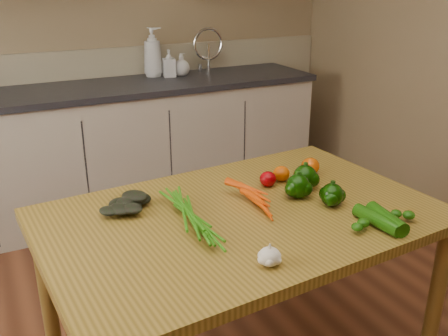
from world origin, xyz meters
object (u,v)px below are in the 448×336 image
object	(u,v)px
pepper_c	(332,195)
zucchini_b	(377,220)
table	(242,233)
tomato_b	(281,174)
soap_bottle_c	(181,65)
tomato_a	(268,179)
pepper_a	(298,186)
soap_bottle_b	(169,63)
carrot_bunch	(235,202)
leafy_greens	(123,200)
zucchini_a	(386,219)
soap_bottle_a	(153,52)
tomato_c	(310,166)
pepper_b	(305,177)
garlic_bulb	(270,257)

from	to	relation	value
pepper_c	zucchini_b	xyz separation A→B (m)	(0.04, -0.21, -0.02)
pepper_c	table	bearing A→B (deg)	163.79
tomato_b	zucchini_b	world-z (taller)	tomato_b
soap_bottle_c	tomato_a	distance (m)	1.79
table	pepper_a	bearing A→B (deg)	0.78
table	soap_bottle_b	distance (m)	1.99
pepper_a	pepper_c	world-z (taller)	pepper_a
pepper_c	carrot_bunch	bearing A→B (deg)	160.24
table	leafy_greens	size ratio (longest dim) A/B	7.31
tomato_b	zucchini_a	distance (m)	0.52
soap_bottle_a	zucchini_b	world-z (taller)	soap_bottle_a
soap_bottle_a	leafy_greens	size ratio (longest dim) A/B	1.66
tomato_c	zucchini_a	xyz separation A→B (m)	(-0.05, -0.52, -0.01)
soap_bottle_a	leafy_greens	world-z (taller)	soap_bottle_a
tomato_b	zucchini_b	distance (m)	0.50
soap_bottle_b	pepper_a	bearing A→B (deg)	95.64
pepper_b	zucchini_b	size ratio (longest dim) A/B	0.51
soap_bottle_b	soap_bottle_c	xyz separation A→B (m)	(0.10, 0.00, -0.02)
pepper_a	zucchini_a	size ratio (longest dim) A/B	0.51
leafy_greens	tomato_b	xyz separation A→B (m)	(0.68, -0.00, -0.02)
garlic_bulb	zucchini_a	size ratio (longest dim) A/B	0.37
tomato_b	tomato_c	size ratio (longest dim) A/B	0.89
pepper_c	tomato_a	bearing A→B (deg)	114.56
soap_bottle_a	leafy_greens	distance (m)	1.95
pepper_b	pepper_c	size ratio (longest dim) A/B	1.12
soap_bottle_b	pepper_c	size ratio (longest dim) A/B	2.17
tomato_c	zucchini_b	bearing A→B (deg)	-98.89
table	tomato_a	distance (m)	0.29
tomato_a	carrot_bunch	bearing A→B (deg)	-148.49
leafy_greens	tomato_a	xyz separation A→B (m)	(0.60, -0.03, -0.02)
soap_bottle_c	pepper_a	bearing A→B (deg)	157.04
tomato_c	zucchini_b	world-z (taller)	tomato_c
tomato_a	zucchini_b	size ratio (longest dim) A/B	0.36
soap_bottle_a	zucchini_a	bearing A→B (deg)	-156.71
zucchini_a	zucchini_b	xyz separation A→B (m)	(-0.03, 0.01, -0.00)
soap_bottle_b	pepper_c	world-z (taller)	soap_bottle_b
soap_bottle_c	table	bearing A→B (deg)	149.76
tomato_a	tomato_b	xyz separation A→B (m)	(0.08, 0.02, 0.00)
pepper_c	tomato_b	world-z (taller)	pepper_c
garlic_bulb	table	bearing A→B (deg)	74.77
pepper_b	tomato_a	bearing A→B (deg)	145.59
table	garlic_bulb	distance (m)	0.38
pepper_b	tomato_c	world-z (taller)	pepper_b
soap_bottle_a	pepper_a	world-z (taller)	soap_bottle_a
tomato_a	zucchini_a	size ratio (longest dim) A/B	0.38
pepper_b	zucchini_a	distance (m)	0.40
leafy_greens	soap_bottle_a	bearing A→B (deg)	67.65
soap_bottle_a	soap_bottle_c	distance (m)	0.22
carrot_bunch	zucchini_a	size ratio (longest dim) A/B	1.45
soap_bottle_c	pepper_a	distance (m)	1.93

